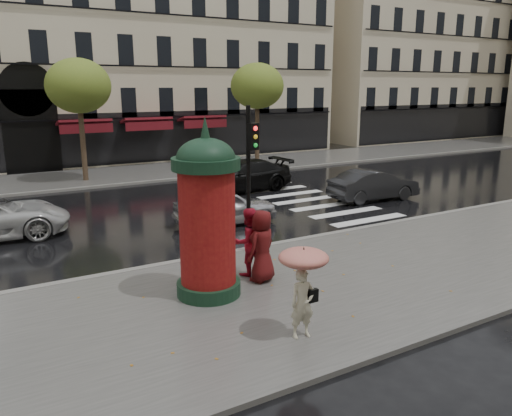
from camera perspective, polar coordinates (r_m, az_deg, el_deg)
ground at (r=13.73m, az=5.58°, el=-8.42°), size 160.00×160.00×0.00m
near_sidewalk at (r=13.34m, az=6.85°, el=-8.87°), size 90.00×7.00×0.12m
far_sidewalk at (r=30.66m, az=-15.57°, el=3.63°), size 90.00×6.00×0.12m
near_kerb at (r=16.08m, az=-0.66°, el=-4.74°), size 90.00×0.25×0.14m
far_kerb at (r=27.80m, az=-13.97°, el=2.76°), size 90.00×0.25×0.14m
zebra_crossing at (r=24.58m, az=3.95°, el=1.57°), size 3.60×11.75×0.01m
bldg_far_corner at (r=42.93m, az=-12.36°, el=21.66°), size 26.00×14.00×22.90m
bldg_far_right at (r=58.16m, az=16.59°, el=19.25°), size 24.00×14.00×22.90m
tree_far_left at (r=28.82m, az=-19.64°, el=12.96°), size 3.40×3.40×6.64m
tree_far_right at (r=32.74m, az=0.14°, el=13.73°), size 3.40×3.40×6.64m
woman_umbrella at (r=10.18m, az=5.42°, el=-7.95°), size 1.02×1.02×1.96m
woman_red at (r=13.58m, az=-0.91°, el=-3.87°), size 0.93×0.73×1.87m
man_burgundy at (r=13.14m, az=0.69°, el=-4.36°), size 1.11×0.95×1.93m
morris_column at (r=12.02m, az=-5.61°, el=-0.50°), size 1.63×1.63×4.39m
traffic_light at (r=15.10m, az=-0.68°, el=4.91°), size 0.31×0.43×4.50m
car_silver at (r=19.14m, az=-3.50°, el=0.15°), size 4.06×1.78×1.36m
car_darkgrey at (r=23.83m, az=13.32°, el=2.59°), size 4.43×1.82×1.43m
car_black at (r=25.12m, az=-1.76°, el=3.67°), size 5.50×2.49×1.56m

